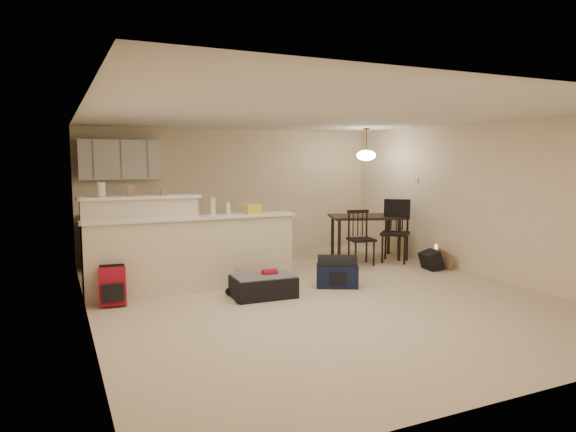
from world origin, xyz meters
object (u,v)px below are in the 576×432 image
dining_table (365,221)px  navy_duffel (337,276)px  pendant_lamp (366,155)px  dining_chair_near (361,238)px  red_backpack (113,286)px  dining_chair_far (395,232)px  suitcase (263,287)px  black_daypack (431,261)px

dining_table → navy_duffel: 2.49m
navy_duffel → pendant_lamp: bearing=73.9°
dining_table → dining_chair_near: bearing=-108.8°
red_backpack → dining_chair_far: bearing=15.1°
dining_table → red_backpack: dining_table is taller
pendant_lamp → suitcase: bearing=-147.3°
pendant_lamp → navy_duffel: bearing=-132.9°
dining_table → suitcase: 3.46m
black_daypack → red_backpack: bearing=100.0°
red_backpack → dining_chair_near: bearing=17.0°
pendant_lamp → dining_chair_near: (-0.44, -0.55, -1.50)m
suitcase → red_backpack: (-1.94, 0.44, 0.11)m
dining_chair_far → suitcase: (-3.16, -1.26, -0.42)m
dining_table → dining_chair_far: size_ratio=1.36×
dining_table → pendant_lamp: pendant_lamp is taller
dining_table → navy_duffel: (-1.66, -1.78, -0.56)m
dining_chair_far → red_backpack: size_ratio=2.26×
pendant_lamp → suitcase: pendant_lamp is taller
pendant_lamp → black_daypack: (0.44, -1.40, -1.83)m
pendant_lamp → dining_chair_far: (0.28, -0.58, -1.42)m
dining_table → red_backpack: bearing=-144.1°
dining_chair_far → red_backpack: bearing=-126.8°
black_daypack → dining_table: bearing=27.5°
dining_chair_far → navy_duffel: dining_chair_far is taller
dining_chair_near → black_daypack: 1.27m
dining_table → suitcase: bearing=-127.7°
navy_duffel → black_daypack: (2.10, 0.38, -0.01)m
suitcase → navy_duffel: navy_duffel is taller
suitcase → dining_table: bearing=34.8°
dining_table → dining_chair_near: (-0.44, -0.55, -0.23)m
dining_chair_near → suitcase: size_ratio=1.16×
dining_chair_far → suitcase: bearing=-114.2°
dining_chair_near → red_backpack: bearing=-159.0°
dining_chair_near → red_backpack: size_ratio=1.96×
pendant_lamp → black_daypack: size_ratio=1.73×
dining_chair_near → black_daypack: dining_chair_near is taller
suitcase → dining_chair_far: bearing=23.9°
dining_chair_far → dining_chair_near: bearing=-138.2°
dining_table → red_backpack: size_ratio=3.06×
dining_chair_near → navy_duffel: (-1.22, -1.23, -0.33)m
dining_chair_far → navy_duffel: 2.32m
pendant_lamp → navy_duffel: (-1.66, -1.78, -1.82)m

